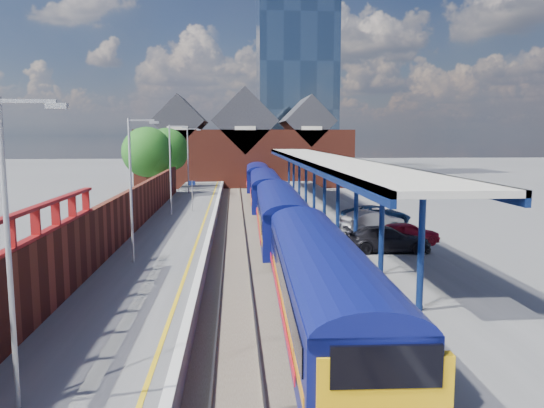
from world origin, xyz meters
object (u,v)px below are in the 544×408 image
(parked_car_red, at_px, (406,233))
(parked_car_silver, at_px, (372,221))
(train, at_px, (272,198))
(platform_sign, at_px, (192,190))
(lamp_post_c, at_px, (172,164))
(parked_car_dark, at_px, (387,239))
(lamp_post_a, at_px, (14,236))
(lamp_post_d, at_px, (189,156))
(lamp_post_b, at_px, (134,181))
(parked_car_blue, at_px, (376,215))

(parked_car_red, height_order, parked_car_silver, parked_car_silver)
(train, xyz_separation_m, platform_sign, (-6.49, 1.01, 0.57))
(lamp_post_c, height_order, parked_car_dark, lamp_post_c)
(parked_car_dark, bearing_deg, parked_car_silver, -3.73)
(lamp_post_c, relative_size, parked_car_dark, 1.52)
(lamp_post_a, relative_size, parked_car_red, 1.77)
(lamp_post_d, xyz_separation_m, parked_car_red, (14.51, -28.86, -3.32))
(lamp_post_a, relative_size, lamp_post_d, 1.00)
(platform_sign, bearing_deg, lamp_post_b, -94.33)
(lamp_post_c, xyz_separation_m, parked_car_silver, (13.68, -8.60, -3.29))
(lamp_post_b, height_order, parked_car_red, lamp_post_b)
(lamp_post_d, relative_size, platform_sign, 2.80)
(lamp_post_a, xyz_separation_m, lamp_post_b, (0.00, 14.00, 0.00))
(lamp_post_b, distance_m, parked_car_blue, 18.35)
(platform_sign, relative_size, parked_car_dark, 0.54)
(parked_car_silver, bearing_deg, train, 11.19)
(parked_car_dark, bearing_deg, platform_sign, 38.37)
(parked_car_silver, bearing_deg, lamp_post_c, 37.75)
(lamp_post_a, height_order, parked_car_blue, lamp_post_a)
(lamp_post_d, bearing_deg, parked_car_red, -63.31)
(train, relative_size, parked_car_red, 16.65)
(parked_car_silver, distance_m, parked_car_dark, 5.85)
(lamp_post_b, xyz_separation_m, lamp_post_c, (0.00, 16.00, 0.00))
(train, bearing_deg, lamp_post_c, -172.83)
(parked_car_blue, bearing_deg, parked_car_red, 171.03)
(lamp_post_d, distance_m, platform_sign, 14.25)
(train, height_order, parked_car_blue, train)
(parked_car_blue, bearing_deg, parked_car_dark, 161.67)
(parked_car_dark, height_order, parked_car_blue, parked_car_dark)
(lamp_post_a, bearing_deg, lamp_post_d, 90.00)
(lamp_post_b, bearing_deg, lamp_post_a, -90.00)
(train, distance_m, parked_car_red, 15.37)
(lamp_post_c, xyz_separation_m, lamp_post_d, (0.00, 16.00, 0.00))
(parked_car_red, bearing_deg, lamp_post_d, 10.80)
(lamp_post_d, bearing_deg, lamp_post_a, -90.00)
(platform_sign, xyz_separation_m, parked_car_silver, (12.32, -10.60, -0.99))
(parked_car_blue, bearing_deg, lamp_post_b, 118.17)
(train, xyz_separation_m, parked_car_blue, (6.92, -6.64, -0.46))
(lamp_post_b, distance_m, parked_car_dark, 13.51)
(lamp_post_b, xyz_separation_m, parked_car_red, (14.51, 3.14, -3.32))
(platform_sign, distance_m, parked_car_silver, 16.29)
(train, height_order, lamp_post_b, lamp_post_b)
(lamp_post_b, relative_size, parked_car_blue, 1.47)
(platform_sign, bearing_deg, parked_car_silver, -40.72)
(train, relative_size, parked_car_blue, 13.83)
(parked_car_dark, distance_m, parked_car_blue, 8.94)
(train, bearing_deg, parked_car_red, -64.33)
(lamp_post_d, relative_size, parked_car_red, 1.77)
(lamp_post_a, bearing_deg, lamp_post_b, 90.00)
(lamp_post_b, distance_m, parked_car_silver, 15.90)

